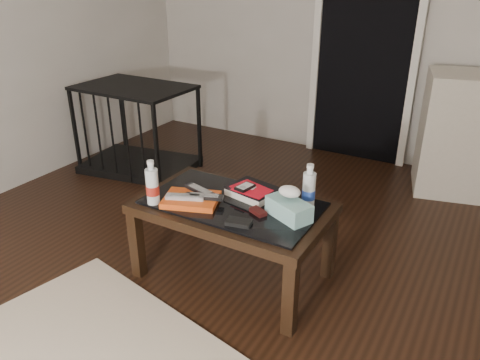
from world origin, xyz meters
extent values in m
plane|color=black|center=(0.00, 0.00, 0.00)|extent=(5.00, 5.00, 0.00)
plane|color=beige|center=(0.00, 2.50, 1.35)|extent=(5.00, 0.00, 5.00)
cube|color=black|center=(-0.40, 2.47, 1.00)|extent=(0.80, 0.05, 2.00)
cube|color=silver|center=(-0.82, 2.44, 1.00)|extent=(0.06, 0.04, 2.04)
cube|color=silver|center=(0.02, 2.44, 1.00)|extent=(0.06, 0.04, 2.04)
cube|color=black|center=(-0.88, 0.08, 0.20)|extent=(0.06, 0.06, 0.40)
cube|color=black|center=(0.04, 0.08, 0.20)|extent=(0.06, 0.06, 0.40)
cube|color=black|center=(-0.88, 0.60, 0.20)|extent=(0.06, 0.06, 0.40)
cube|color=black|center=(0.04, 0.60, 0.20)|extent=(0.06, 0.06, 0.40)
cube|color=black|center=(-0.42, 0.34, 0.43)|extent=(1.00, 0.60, 0.05)
cube|color=black|center=(-0.42, 0.34, 0.46)|extent=(0.90, 0.50, 0.01)
cube|color=black|center=(-1.90, 1.27, 0.03)|extent=(0.99, 0.74, 0.06)
cube|color=black|center=(-1.90, 1.27, 0.70)|extent=(0.99, 0.74, 0.02)
cube|color=black|center=(-2.33, 0.99, 0.35)|extent=(0.03, 0.03, 0.70)
cube|color=black|center=(-1.47, 0.99, 0.35)|extent=(0.03, 0.03, 0.70)
cube|color=black|center=(-2.33, 1.55, 0.35)|extent=(0.03, 0.03, 0.70)
cube|color=black|center=(-1.47, 1.55, 0.35)|extent=(0.03, 0.03, 0.70)
cube|color=#DD4E14|center=(-0.61, 0.23, 0.48)|extent=(0.33, 0.29, 0.03)
cube|color=#9D9DA1|center=(-0.63, 0.20, 0.50)|extent=(0.20, 0.12, 0.02)
cube|color=black|center=(-0.55, 0.26, 0.50)|extent=(0.20, 0.12, 0.02)
cube|color=black|center=(-0.61, 0.31, 0.50)|extent=(0.21, 0.10, 0.02)
cube|color=black|center=(-0.37, 0.47, 0.48)|extent=(0.28, 0.24, 0.05)
cube|color=red|center=(-0.38, 0.45, 0.51)|extent=(0.22, 0.18, 0.01)
cube|color=black|center=(-0.40, 0.43, 0.52)|extent=(0.08, 0.11, 0.02)
cube|color=black|center=(-0.25, 0.30, 0.47)|extent=(0.10, 0.08, 0.02)
cube|color=black|center=(-0.28, 0.16, 0.47)|extent=(0.13, 0.09, 0.02)
cylinder|color=silver|center=(-0.78, 0.13, 0.58)|extent=(0.08, 0.08, 0.24)
cylinder|color=white|center=(-0.06, 0.49, 0.58)|extent=(0.07, 0.07, 0.24)
cube|color=teal|center=(-0.10, 0.34, 0.51)|extent=(0.26, 0.21, 0.09)
camera|label=1|loc=(0.70, -1.52, 1.59)|focal=35.00mm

